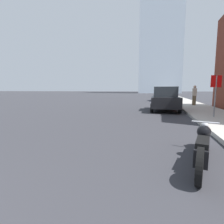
% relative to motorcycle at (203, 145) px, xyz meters
% --- Properties ---
extents(sidewalk, '(2.76, 240.00, 0.15)m').
position_rel_motorcycle_xyz_m(sidewalk, '(2.24, 35.26, -0.30)').
color(sidewalk, '#B2ADA3').
rests_on(sidewalk, ground_plane).
extents(distant_tower, '(19.55, 19.55, 58.42)m').
position_rel_motorcycle_xyz_m(distant_tower, '(-0.40, 90.52, 28.83)').
color(distant_tower, silver).
rests_on(distant_tower, ground_plane).
extents(motorcycle, '(0.93, 2.60, 0.76)m').
position_rel_motorcycle_xyz_m(motorcycle, '(0.00, 0.00, 0.00)').
color(motorcycle, black).
rests_on(motorcycle, ground_plane).
extents(parked_car_black, '(2.04, 4.11, 1.78)m').
position_rel_motorcycle_xyz_m(parked_car_black, '(-0.46, 9.52, 0.50)').
color(parked_car_black, black).
rests_on(parked_car_black, ground_plane).
extents(parked_car_blue, '(2.06, 4.44, 1.81)m').
position_rel_motorcycle_xyz_m(parked_car_blue, '(-0.55, 21.97, 0.50)').
color(parked_car_blue, '#1E3899').
rests_on(parked_car_blue, ground_plane).
extents(parked_car_white, '(2.17, 4.61, 1.67)m').
position_rel_motorcycle_xyz_m(parked_car_white, '(-0.50, 33.29, 0.46)').
color(parked_car_white, silver).
rests_on(parked_car_white, ground_plane).
extents(parked_car_red, '(2.04, 3.85, 1.81)m').
position_rel_motorcycle_xyz_m(parked_car_red, '(-0.52, 45.70, 0.50)').
color(parked_car_red, red).
rests_on(parked_car_red, ground_plane).
extents(parked_car_yellow, '(2.06, 4.09, 1.77)m').
position_rel_motorcycle_xyz_m(parked_car_yellow, '(-0.39, 56.42, 0.49)').
color(parked_car_yellow, gold).
rests_on(parked_car_yellow, ground_plane).
extents(stop_sign, '(0.57, 0.26, 2.13)m').
position_rel_motorcycle_xyz_m(stop_sign, '(1.89, 6.09, 1.23)').
color(stop_sign, slate).
rests_on(stop_sign, sidewalk).
extents(pedestrian, '(0.36, 0.25, 1.81)m').
position_rel_motorcycle_xyz_m(pedestrian, '(2.27, 13.51, 0.71)').
color(pedestrian, brown).
rests_on(pedestrian, sidewalk).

